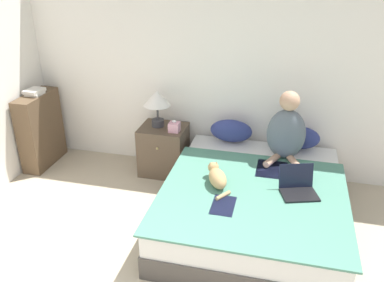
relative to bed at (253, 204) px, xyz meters
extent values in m
cube|color=white|center=(-0.45, 1.09, 1.05)|extent=(5.89, 0.05, 2.55)
cube|color=#4C4742|center=(0.00, 0.01, -0.11)|extent=(1.68, 2.04, 0.23)
cube|color=silver|center=(0.00, 0.01, 0.11)|extent=(1.66, 2.01, 0.21)
cube|color=#4C8470|center=(0.00, -0.20, 0.22)|extent=(1.73, 1.64, 0.02)
cube|color=#3D4784|center=(0.14, 0.33, 0.23)|extent=(0.31, 0.38, 0.01)
cube|color=#3D4784|center=(-0.24, -0.43, 0.23)|extent=(0.20, 0.32, 0.01)
ellipsoid|color=navy|center=(-0.38, 0.89, 0.37)|extent=(0.49, 0.22, 0.27)
ellipsoid|color=navy|center=(0.38, 0.89, 0.37)|extent=(0.49, 0.22, 0.27)
ellipsoid|color=slate|center=(0.25, 0.62, 0.51)|extent=(0.41, 0.22, 0.56)
sphere|color=tan|center=(0.25, 0.62, 0.89)|extent=(0.21, 0.21, 0.21)
cylinder|color=tan|center=(0.13, 0.48, 0.27)|extent=(0.18, 0.29, 0.07)
cylinder|color=tan|center=(0.36, 0.48, 0.27)|extent=(0.18, 0.29, 0.07)
ellipsoid|color=tan|center=(-0.35, -0.12, 0.31)|extent=(0.27, 0.34, 0.16)
sphere|color=tan|center=(-0.42, 0.04, 0.34)|extent=(0.11, 0.11, 0.11)
cone|color=tan|center=(-0.45, 0.03, 0.38)|extent=(0.05, 0.05, 0.05)
cone|color=tan|center=(-0.40, 0.05, 0.38)|extent=(0.05, 0.05, 0.05)
cylinder|color=tan|center=(-0.26, -0.30, 0.25)|extent=(0.12, 0.16, 0.03)
cube|color=black|center=(0.42, -0.11, 0.24)|extent=(0.38, 0.32, 0.02)
cube|color=black|center=(0.38, 0.03, 0.37)|extent=(0.33, 0.16, 0.23)
cube|color=brown|center=(-1.18, 0.79, 0.07)|extent=(0.54, 0.46, 0.60)
sphere|color=tan|center=(-1.18, 0.55, 0.20)|extent=(0.03, 0.03, 0.03)
cylinder|color=#38383D|center=(-1.25, 0.81, 0.41)|extent=(0.15, 0.15, 0.08)
cylinder|color=#38383D|center=(-1.25, 0.81, 0.55)|extent=(0.02, 0.02, 0.18)
cone|color=white|center=(-1.25, 0.81, 0.73)|extent=(0.32, 0.32, 0.18)
cube|color=#E09EB2|center=(-1.02, 0.71, 0.43)|extent=(0.12, 0.12, 0.11)
ellipsoid|color=white|center=(-1.02, 0.71, 0.50)|extent=(0.06, 0.04, 0.03)
cube|color=brown|center=(-2.75, 0.64, 0.24)|extent=(0.24, 0.67, 0.93)
cube|color=beige|center=(-2.74, 0.63, 0.72)|extent=(0.18, 0.19, 0.03)
cube|color=beige|center=(-2.74, 0.64, 0.75)|extent=(0.21, 0.24, 0.04)
camera|label=1|loc=(0.21, -3.42, 2.32)|focal=38.00mm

